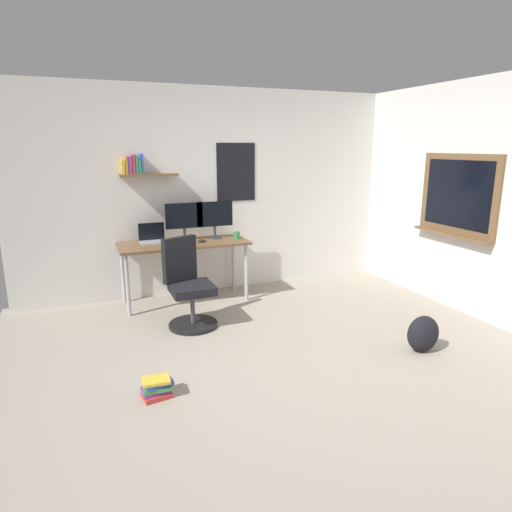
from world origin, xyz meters
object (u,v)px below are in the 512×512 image
backpack (423,334)px  laptop (153,238)px  coffee_mug (237,235)px  office_chair (188,289)px  monitor_secondary (215,217)px  book_stack_on_floor (157,387)px  monitor_primary (184,219)px  keyboard (179,243)px  computer_mouse (202,241)px  desk (184,248)px

backpack → laptop: bearing=131.6°
coffee_mug → backpack: bearing=-63.8°
backpack → office_chair: bearing=142.5°
monitor_secondary → backpack: 2.79m
coffee_mug → book_stack_on_floor: (-1.38, -2.05, -0.72)m
monitor_primary → book_stack_on_floor: (-0.75, -2.17, -0.94)m
monitor_secondary → book_stack_on_floor: monitor_secondary is taller
keyboard → computer_mouse: bearing=0.0°
desk → laptop: 0.40m
monitor_primary → computer_mouse: (0.16, -0.18, -0.25)m
book_stack_on_floor → computer_mouse: bearing=65.4°
desk → monitor_secondary: monitor_secondary is taller
computer_mouse → monitor_primary: bearing=133.0°
monitor_primary → coffee_mug: (0.63, -0.13, -0.22)m
desk → monitor_primary: 0.36m
book_stack_on_floor → backpack: bearing=-3.0°
desk → office_chair: bearing=-100.3°
keyboard → backpack: size_ratio=1.06×
laptop → monitor_secondary: monitor_secondary is taller
computer_mouse → backpack: bearing=-54.1°
computer_mouse → backpack: (1.54, -2.13, -0.59)m
monitor_secondary → keyboard: monitor_secondary is taller
coffee_mug → backpack: coffee_mug is taller
laptop → monitor_primary: 0.44m
laptop → book_stack_on_floor: bearing=-99.3°
laptop → coffee_mug: laptop is taller
monitor_secondary → coffee_mug: bearing=-27.1°
office_chair → backpack: 2.38m
laptop → monitor_secondary: 0.80m
laptop → keyboard: bearing=-39.7°
desk → coffee_mug: bearing=-2.3°
office_chair → book_stack_on_floor: office_chair is taller
laptop → backpack: size_ratio=0.89×
office_chair → computer_mouse: 0.85m
keyboard → book_stack_on_floor: 2.20m
laptop → monitor_secondary: bearing=-3.6°
monitor_primary → coffee_mug: monitor_primary is taller
keyboard → coffee_mug: coffee_mug is taller
laptop → book_stack_on_floor: 2.37m
monitor_secondary → coffee_mug: monitor_secondary is taller
office_chair → backpack: bearing=-37.5°
computer_mouse → coffee_mug: 0.47m
keyboard → computer_mouse: size_ratio=3.56×
monitor_primary → desk: bearing=-111.2°
desk → coffee_mug: size_ratio=16.78×
coffee_mug → book_stack_on_floor: size_ratio=0.37×
monitor_secondary → laptop: bearing=176.4°
monitor_primary → monitor_secondary: (0.39, 0.00, 0.00)m
coffee_mug → monitor_secondary: bearing=152.9°
desk → computer_mouse: (0.20, -0.08, 0.09)m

